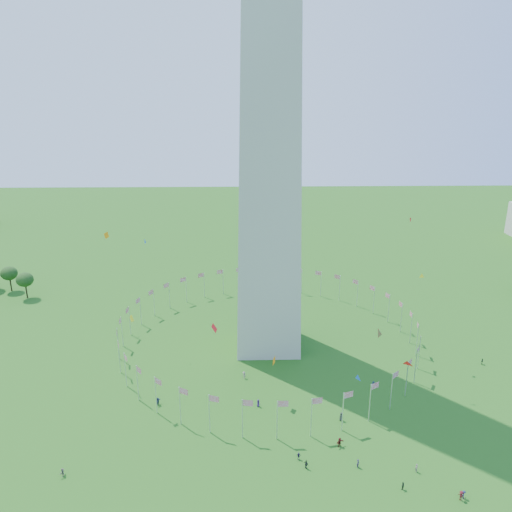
# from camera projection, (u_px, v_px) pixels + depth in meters

# --- Properties ---
(ground) EXTENTS (600.00, 600.00, 0.00)m
(ground) POSITION_uv_depth(u_px,v_px,m) (280.00, 475.00, 91.58)
(ground) COLOR #1C5113
(ground) RESTS_ON ground
(washington_monument) EXTENTS (16.80, 16.80, 169.00)m
(washington_monument) POSITION_uv_depth(u_px,v_px,m) (270.00, 11.00, 112.95)
(washington_monument) COLOR #BCB6A7
(washington_monument) RESTS_ON ground
(flag_ring) EXTENTS (80.24, 80.24, 9.00)m
(flag_ring) POSITION_uv_depth(u_px,v_px,m) (268.00, 330.00, 137.71)
(flag_ring) COLOR silver
(flag_ring) RESTS_ON ground
(crowd) EXTENTS (99.14, 62.41, 1.96)m
(crowd) POSITION_uv_depth(u_px,v_px,m) (296.00, 457.00, 94.88)
(crowd) COLOR #571419
(crowd) RESTS_ON ground
(kites_aloft) EXTENTS (97.15, 64.77, 35.62)m
(kites_aloft) POSITION_uv_depth(u_px,v_px,m) (325.00, 326.00, 108.70)
(kites_aloft) COLOR red
(kites_aloft) RESTS_ON ground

